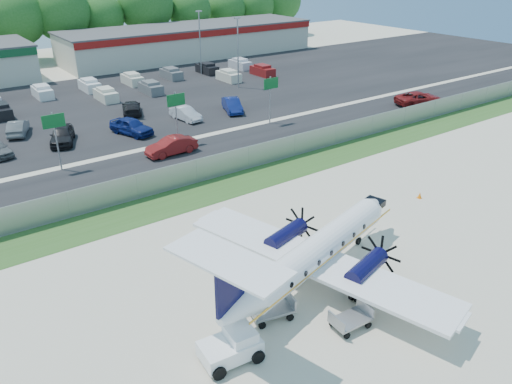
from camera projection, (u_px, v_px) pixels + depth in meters
ground at (315, 263)px, 29.42m from camera, size 170.00×170.00×0.00m
grass_verge at (210, 191)px, 38.21m from camera, size 170.00×4.00×0.02m
access_road at (169, 163)px, 43.34m from camera, size 170.00×8.00×0.02m
parking_lot at (88, 108)px, 58.73m from camera, size 170.00×32.00×0.02m
perimeter_fence at (197, 171)px, 39.25m from camera, size 120.00×0.06×1.99m
building_east at (191, 41)px, 87.35m from camera, size 44.40×12.40×5.24m
sign_left at (55, 129)px, 40.44m from camera, size 1.80×0.26×5.00m
sign_mid at (176, 107)px, 46.22m from camera, size 1.80×0.26×5.00m
sign_right at (271, 90)px, 52.00m from camera, size 1.80×0.26×5.00m
light_pole_ne at (238, 48)px, 65.50m from camera, size 0.90×0.35×9.09m
light_pole_se at (200, 38)px, 72.83m from camera, size 0.90×0.35×9.09m
tree_line at (20, 62)px, 83.64m from camera, size 112.00×6.00×14.00m
aircraft at (316, 252)px, 26.94m from camera, size 16.45×16.08×5.02m
pushback_tug at (232, 346)px, 22.25m from camera, size 2.81×2.14×1.44m
baggage_cart_near at (271, 309)px, 24.81m from camera, size 2.40×1.75×1.14m
baggage_cart_far at (351, 319)px, 24.18m from camera, size 2.03×1.29×1.03m
cone_nose at (420, 195)px, 37.11m from camera, size 0.32×0.32×0.46m
cone_starboard_wing at (172, 185)px, 38.76m from camera, size 0.34×0.34×0.48m
road_car_mid at (172, 154)px, 45.35m from camera, size 4.76×1.82×1.55m
road_car_east at (419, 105)px, 59.80m from camera, size 6.44×4.39×1.64m
parked_car_b at (64, 143)px, 47.95m from camera, size 3.68×5.38×1.70m
parked_car_c at (132, 134)px, 50.28m from camera, size 3.52×5.34×1.69m
parked_car_d at (186, 120)px, 54.60m from camera, size 2.01×4.47×1.42m
parked_car_e at (232, 112)px, 57.45m from camera, size 3.20×4.97×1.55m
parked_car_f at (19, 134)px, 50.22m from camera, size 3.01×4.70×1.46m
parked_car_g at (132, 114)px, 56.76m from camera, size 3.64×5.39×1.45m
far_parking_rows at (75, 99)px, 62.39m from camera, size 56.00×10.00×1.60m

